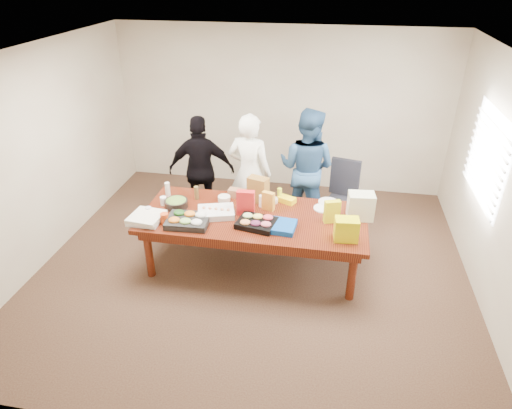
% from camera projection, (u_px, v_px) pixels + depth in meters
% --- Properties ---
extents(floor, '(5.50, 5.00, 0.02)m').
position_uv_depth(floor, '(254.00, 265.00, 5.92)').
color(floor, '#47301E').
rests_on(floor, ground).
extents(ceiling, '(5.50, 5.00, 0.02)m').
position_uv_depth(ceiling, '(253.00, 53.00, 4.60)').
color(ceiling, white).
rests_on(ceiling, wall_back).
extents(wall_back, '(5.50, 0.04, 2.70)m').
position_uv_depth(wall_back, '(281.00, 110.00, 7.41)').
color(wall_back, beige).
rests_on(wall_back, floor).
extents(wall_front, '(5.50, 0.04, 2.70)m').
position_uv_depth(wall_front, '(188.00, 321.00, 3.11)').
color(wall_front, beige).
rests_on(wall_front, floor).
extents(wall_left, '(0.04, 5.00, 2.70)m').
position_uv_depth(wall_left, '(42.00, 156.00, 5.69)').
color(wall_left, beige).
rests_on(wall_left, floor).
extents(wall_right, '(0.04, 5.00, 2.70)m').
position_uv_depth(wall_right, '(502.00, 191.00, 4.83)').
color(wall_right, beige).
rests_on(wall_right, floor).
extents(window_panel, '(0.03, 1.40, 1.10)m').
position_uv_depth(window_panel, '(487.00, 157.00, 5.28)').
color(window_panel, white).
rests_on(window_panel, wall_right).
extents(window_blinds, '(0.04, 1.36, 1.00)m').
position_uv_depth(window_blinds, '(484.00, 157.00, 5.28)').
color(window_blinds, beige).
rests_on(window_blinds, wall_right).
extents(conference_table, '(2.80, 1.20, 0.75)m').
position_uv_depth(conference_table, '(254.00, 241.00, 5.73)').
color(conference_table, '#4C1C0F').
rests_on(conference_table, floor).
extents(office_chair, '(0.62, 0.62, 1.01)m').
position_uv_depth(office_chair, '(343.00, 200.00, 6.42)').
color(office_chair, black).
rests_on(office_chair, floor).
extents(person_center, '(0.70, 0.52, 1.76)m').
position_uv_depth(person_center, '(250.00, 173.00, 6.35)').
color(person_center, white).
rests_on(person_center, floor).
extents(person_right, '(1.03, 0.91, 1.79)m').
position_uv_depth(person_right, '(307.00, 168.00, 6.47)').
color(person_right, '#2C517E').
rests_on(person_right, floor).
extents(person_left, '(1.02, 0.55, 1.65)m').
position_uv_depth(person_left, '(202.00, 170.00, 6.57)').
color(person_left, black).
rests_on(person_left, floor).
extents(veggie_tray, '(0.52, 0.42, 0.08)m').
position_uv_depth(veggie_tray, '(188.00, 221.00, 5.37)').
color(veggie_tray, black).
rests_on(veggie_tray, conference_table).
extents(fruit_tray, '(0.51, 0.43, 0.07)m').
position_uv_depth(fruit_tray, '(257.00, 223.00, 5.33)').
color(fruit_tray, black).
rests_on(fruit_tray, conference_table).
extents(sheet_cake, '(0.52, 0.45, 0.08)m').
position_uv_depth(sheet_cake, '(216.00, 212.00, 5.55)').
color(sheet_cake, silver).
rests_on(sheet_cake, conference_table).
extents(salad_bowl, '(0.31, 0.31, 0.10)m').
position_uv_depth(salad_bowl, '(176.00, 204.00, 5.73)').
color(salad_bowl, black).
rests_on(salad_bowl, conference_table).
extents(chip_bag_blue, '(0.46, 0.36, 0.07)m').
position_uv_depth(chip_bag_blue, '(277.00, 226.00, 5.28)').
color(chip_bag_blue, '#0C46A1').
rests_on(chip_bag_blue, conference_table).
extents(chip_bag_red, '(0.23, 0.10, 0.32)m').
position_uv_depth(chip_bag_red, '(246.00, 203.00, 5.51)').
color(chip_bag_red, red).
rests_on(chip_bag_red, conference_table).
extents(chip_bag_yellow, '(0.21, 0.13, 0.29)m').
position_uv_depth(chip_bag_yellow, '(332.00, 212.00, 5.36)').
color(chip_bag_yellow, yellow).
rests_on(chip_bag_yellow, conference_table).
extents(chip_bag_orange, '(0.17, 0.12, 0.25)m').
position_uv_depth(chip_bag_orange, '(268.00, 201.00, 5.63)').
color(chip_bag_orange, gold).
rests_on(chip_bag_orange, conference_table).
extents(mayo_jar, '(0.10, 0.10, 0.15)m').
position_uv_depth(mayo_jar, '(263.00, 201.00, 5.73)').
color(mayo_jar, white).
rests_on(mayo_jar, conference_table).
extents(mustard_bottle, '(0.07, 0.07, 0.17)m').
position_uv_depth(mustard_bottle, '(280.00, 194.00, 5.87)').
color(mustard_bottle, '#D5E71D').
rests_on(mustard_bottle, conference_table).
extents(dressing_bottle, '(0.07, 0.07, 0.18)m').
position_uv_depth(dressing_bottle, '(196.00, 193.00, 5.90)').
color(dressing_bottle, brown).
rests_on(dressing_bottle, conference_table).
extents(ranch_bottle, '(0.08, 0.08, 0.20)m').
position_uv_depth(ranch_bottle, '(168.00, 189.00, 5.97)').
color(ranch_bottle, white).
rests_on(ranch_bottle, conference_table).
extents(banana_bunch, '(0.25, 0.21, 0.07)m').
position_uv_depth(banana_bunch, '(287.00, 200.00, 5.84)').
color(banana_bunch, yellow).
rests_on(banana_bunch, conference_table).
extents(bread_loaf, '(0.29, 0.15, 0.11)m').
position_uv_depth(bread_loaf, '(239.00, 193.00, 5.96)').
color(bread_loaf, '#956041').
rests_on(bread_loaf, conference_table).
extents(kraft_bag, '(0.29, 0.22, 0.34)m').
position_uv_depth(kraft_bag, '(258.00, 190.00, 5.81)').
color(kraft_bag, brown).
rests_on(kraft_bag, conference_table).
extents(red_cup, '(0.11, 0.11, 0.13)m').
position_uv_depth(red_cup, '(164.00, 218.00, 5.38)').
color(red_cup, '#CF4617').
rests_on(red_cup, conference_table).
extents(clear_cup_a, '(0.10, 0.10, 0.10)m').
position_uv_depth(clear_cup_a, '(149.00, 211.00, 5.56)').
color(clear_cup_a, silver).
rests_on(clear_cup_a, conference_table).
extents(clear_cup_b, '(0.09, 0.09, 0.11)m').
position_uv_depth(clear_cup_b, '(163.00, 201.00, 5.77)').
color(clear_cup_b, white).
rests_on(clear_cup_b, conference_table).
extents(pizza_box_lower, '(0.39, 0.39, 0.04)m').
position_uv_depth(pizza_box_lower, '(146.00, 219.00, 5.45)').
color(pizza_box_lower, white).
rests_on(pizza_box_lower, conference_table).
extents(pizza_box_upper, '(0.42, 0.42, 0.04)m').
position_uv_depth(pizza_box_upper, '(146.00, 217.00, 5.41)').
color(pizza_box_upper, white).
rests_on(pizza_box_upper, pizza_box_lower).
extents(plate_a, '(0.29, 0.29, 0.01)m').
position_uv_depth(plate_a, '(323.00, 208.00, 5.71)').
color(plate_a, white).
rests_on(plate_a, conference_table).
extents(plate_b, '(0.29, 0.29, 0.02)m').
position_uv_depth(plate_b, '(328.00, 202.00, 5.85)').
color(plate_b, silver).
rests_on(plate_b, conference_table).
extents(dip_bowl_a, '(0.16, 0.16, 0.06)m').
position_uv_depth(dip_bowl_a, '(273.00, 200.00, 5.85)').
color(dip_bowl_a, '#F4DECA').
rests_on(dip_bowl_a, conference_table).
extents(dip_bowl_b, '(0.19, 0.19, 0.06)m').
position_uv_depth(dip_bowl_b, '(224.00, 198.00, 5.89)').
color(dip_bowl_b, silver).
rests_on(dip_bowl_b, conference_table).
extents(grocery_bag_white, '(0.33, 0.25, 0.33)m').
position_uv_depth(grocery_bag_white, '(361.00, 206.00, 5.43)').
color(grocery_bag_white, beige).
rests_on(grocery_bag_white, conference_table).
extents(grocery_bag_yellow, '(0.28, 0.21, 0.27)m').
position_uv_depth(grocery_bag_yellow, '(346.00, 229.00, 5.03)').
color(grocery_bag_yellow, '#D8D405').
rests_on(grocery_bag_yellow, conference_table).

